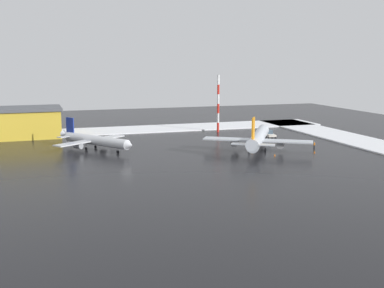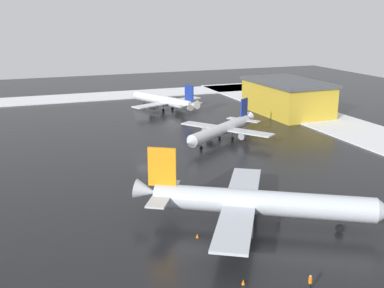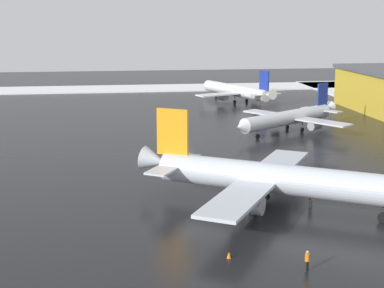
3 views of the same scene
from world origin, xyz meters
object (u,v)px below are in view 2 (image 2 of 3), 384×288
(airplane_foreground_jet, at_px, (164,101))
(traffic_cone_wingtip_side, at_px, (233,218))
(cargo_hangar, at_px, (287,97))
(ground_crew_mid_apron, at_px, (279,215))
(traffic_cone_mid_line, at_px, (197,236))
(airplane_far_rear, at_px, (222,129))
(traffic_cone_near_nose, at_px, (243,282))
(airplane_distant_tail, at_px, (256,202))
(ground_crew_beside_wing, at_px, (310,282))

(airplane_foreground_jet, distance_m, traffic_cone_wingtip_side, 72.82)
(cargo_hangar, xyz_separation_m, traffic_cone_wingtip_side, (-55.65, 41.99, -4.17))
(ground_crew_mid_apron, bearing_deg, traffic_cone_mid_line, -56.28)
(ground_crew_mid_apron, bearing_deg, traffic_cone_wingtip_side, -84.84)
(airplane_far_rear, relative_size, traffic_cone_near_nose, 40.03)
(airplane_distant_tail, xyz_separation_m, ground_crew_mid_apron, (-0.13, -3.42, -2.22))
(airplane_distant_tail, xyz_separation_m, airplane_foreground_jet, (74.05, -11.42, -0.55))
(airplane_foreground_jet, bearing_deg, cargo_hangar, -142.47)
(airplane_distant_tail, relative_size, ground_crew_mid_apron, 17.03)
(ground_crew_mid_apron, xyz_separation_m, traffic_cone_wingtip_side, (2.62, 5.25, -0.70))
(airplane_distant_tail, relative_size, traffic_cone_near_nose, 52.95)
(ground_crew_mid_apron, bearing_deg, traffic_cone_near_nose, -11.66)
(ground_crew_beside_wing, bearing_deg, traffic_cone_wingtip_side, -30.26)
(airplane_foreground_jet, relative_size, traffic_cone_mid_line, 46.31)
(ground_crew_mid_apron, bearing_deg, ground_crew_beside_wing, 11.81)
(airplane_foreground_jet, height_order, traffic_cone_near_nose, airplane_foreground_jet)
(cargo_hangar, height_order, traffic_cone_near_nose, cargo_hangar)
(ground_crew_beside_wing, bearing_deg, airplane_distant_tail, -37.28)
(airplane_distant_tail, relative_size, airplane_foreground_jet, 1.14)
(traffic_cone_near_nose, relative_size, traffic_cone_wingtip_side, 1.00)
(traffic_cone_near_nose, xyz_separation_m, traffic_cone_mid_line, (11.12, 0.55, 0.00))
(airplane_distant_tail, distance_m, cargo_hangar, 70.67)
(ground_crew_beside_wing, xyz_separation_m, traffic_cone_near_nose, (3.31, 5.51, -0.70))
(traffic_cone_near_nose, relative_size, traffic_cone_mid_line, 1.00)
(airplane_distant_tail, bearing_deg, ground_crew_mid_apron, 28.99)
(ground_crew_beside_wing, bearing_deg, airplane_far_rear, -45.41)
(airplane_distant_tail, distance_m, ground_crew_beside_wing, 15.25)
(traffic_cone_near_nose, height_order, traffic_cone_mid_line, same)
(ground_crew_mid_apron, bearing_deg, cargo_hangar, 179.48)
(ground_crew_mid_apron, relative_size, cargo_hangar, 0.07)
(ground_crew_mid_apron, height_order, cargo_hangar, cargo_hangar)
(airplane_far_rear, bearing_deg, cargo_hangar, 179.89)
(airplane_foreground_jet, distance_m, airplane_far_rear, 35.12)
(airplane_foreground_jet, bearing_deg, traffic_cone_wingtip_side, 146.01)
(traffic_cone_near_nose, bearing_deg, cargo_hangar, -34.31)
(cargo_hangar, distance_m, traffic_cone_mid_line, 76.03)
(ground_crew_mid_apron, distance_m, cargo_hangar, 68.98)
(airplane_foreground_jet, bearing_deg, traffic_cone_mid_line, 141.90)
(airplane_far_rear, bearing_deg, traffic_cone_near_nose, 32.58)
(ground_crew_mid_apron, height_order, traffic_cone_mid_line, ground_crew_mid_apron)
(traffic_cone_near_nose, bearing_deg, airplane_distant_tail, -32.64)
(cargo_hangar, distance_m, traffic_cone_near_nose, 84.59)
(airplane_far_rear, relative_size, cargo_hangar, 0.87)
(traffic_cone_mid_line, bearing_deg, traffic_cone_near_nose, -177.17)
(airplane_far_rear, height_order, ground_crew_mid_apron, airplane_far_rear)
(airplane_foreground_jet, bearing_deg, airplane_far_rear, 159.16)
(airplane_foreground_jet, relative_size, traffic_cone_near_nose, 46.31)
(traffic_cone_mid_line, bearing_deg, ground_crew_beside_wing, -157.20)
(cargo_hangar, height_order, traffic_cone_wingtip_side, cargo_hangar)
(cargo_hangar, bearing_deg, airplane_distant_tail, 144.27)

